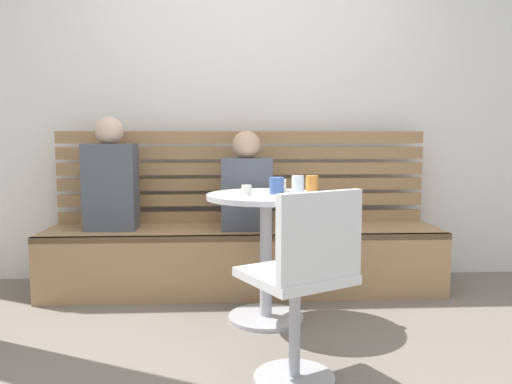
% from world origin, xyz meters
% --- Properties ---
extents(ground, '(8.00, 8.00, 0.00)m').
position_xyz_m(ground, '(0.00, 0.00, 0.00)').
color(ground, '#70665B').
extents(back_wall, '(5.20, 0.10, 2.90)m').
position_xyz_m(back_wall, '(0.00, 1.64, 1.45)').
color(back_wall, silver).
rests_on(back_wall, ground).
extents(booth_bench, '(2.70, 0.52, 0.44)m').
position_xyz_m(booth_bench, '(0.00, 1.20, 0.22)').
color(booth_bench, '#A87C51').
rests_on(booth_bench, ground).
extents(booth_backrest, '(2.65, 0.04, 0.67)m').
position_xyz_m(booth_backrest, '(0.00, 1.44, 0.78)').
color(booth_backrest, '#9A7249').
rests_on(booth_backrest, booth_bench).
extents(cafe_table, '(0.68, 0.68, 0.74)m').
position_xyz_m(cafe_table, '(0.11, 0.64, 0.52)').
color(cafe_table, '#ADADB2').
rests_on(cafe_table, ground).
extents(white_chair, '(0.54, 0.54, 0.85)m').
position_xyz_m(white_chair, '(0.21, -0.16, 0.46)').
color(white_chair, '#ADADB2').
rests_on(white_chair, ground).
extents(person_adult, '(0.34, 0.22, 0.76)m').
position_xyz_m(person_adult, '(-0.89, 1.22, 0.78)').
color(person_adult, '#4C515B').
rests_on(person_adult, booth_bench).
extents(person_child_left, '(0.34, 0.22, 0.67)m').
position_xyz_m(person_child_left, '(0.02, 1.18, 0.73)').
color(person_child_left, '#4C515B').
rests_on(person_child_left, booth_bench).
extents(cup_water_clear, '(0.07, 0.07, 0.11)m').
position_xyz_m(cup_water_clear, '(0.29, 0.57, 0.80)').
color(cup_water_clear, white).
rests_on(cup_water_clear, cafe_table).
extents(cup_mug_blue, '(0.08, 0.08, 0.09)m').
position_xyz_m(cup_mug_blue, '(0.17, 0.65, 0.79)').
color(cup_mug_blue, '#3D5B9E').
rests_on(cup_mug_blue, cafe_table).
extents(cup_espresso_small, '(0.06, 0.06, 0.05)m').
position_xyz_m(cup_espresso_small, '(-0.00, 0.61, 0.77)').
color(cup_espresso_small, silver).
rests_on(cup_espresso_small, cafe_table).
extents(cup_ceramic_white, '(0.08, 0.08, 0.07)m').
position_xyz_m(cup_ceramic_white, '(0.21, 0.80, 0.78)').
color(cup_ceramic_white, white).
rests_on(cup_ceramic_white, cafe_table).
extents(cup_tumbler_orange, '(0.07, 0.07, 0.10)m').
position_xyz_m(cup_tumbler_orange, '(0.39, 0.70, 0.79)').
color(cup_tumbler_orange, orange).
rests_on(cup_tumbler_orange, cafe_table).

